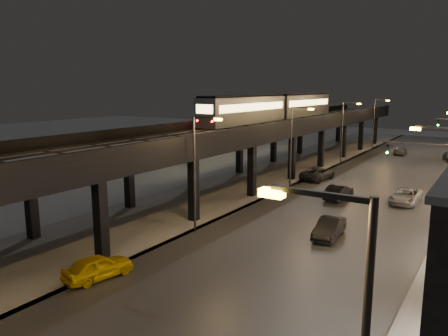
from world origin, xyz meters
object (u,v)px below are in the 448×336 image
Objects in this scene: car_taxi at (98,268)px; car_near_white at (339,193)px; car_mid_silver at (317,174)px; car_onc_silver at (329,229)px; car_onc_dark at (406,197)px; car_mid_dark at (400,151)px; subway_train at (276,107)px.

car_near_white reaches higher than car_taxi.
car_mid_silver reaches higher than car_near_white.
car_onc_silver is at bearing 118.70° from car_mid_silver.
car_mid_silver is 1.08× the size of car_onc_dark.
car_mid_dark is (4.28, 26.97, -0.12)m from car_mid_silver.
car_onc_dark is (6.85, -32.87, 0.07)m from car_mid_dark.
subway_train reaches higher than car_mid_silver.
car_near_white reaches higher than car_mid_dark.
car_onc_dark reaches higher than car_mid_dark.
car_onc_silver is at bearing 90.53° from car_mid_dark.
car_onc_dark is (20.17, -12.83, -7.66)m from subway_train.
subway_train is 25.28m from car_mid_dark.
subway_train is 8.60× the size of car_taxi.
car_onc_silver is (3.02, -11.37, -0.02)m from car_near_white.
subway_train is at bearing 149.01° from car_onc_dark.
subway_train is at bearing -31.82° from car_mid_silver.
car_near_white is 6.26m from car_onc_dark.
car_onc_silver reaches higher than car_onc_dark.
subway_train reaches higher than car_mid_dark.
car_taxi is 0.94× the size of car_mid_dark.
car_near_white is at bearing 87.19° from car_mid_dark.
subway_train is 42.00m from car_taxi.
car_near_white is (14.27, -14.92, -7.63)m from subway_train.
car_mid_dark is 46.50m from car_onc_silver.
car_near_white is 1.03× the size of car_onc_silver.
car_near_white is 0.82× the size of car_mid_silver.
car_mid_silver is (-5.23, 7.99, 0.02)m from car_near_white.
car_mid_dark is (-0.94, 34.96, -0.10)m from car_near_white.
car_mid_dark is at bearing -82.28° from car_taxi.
car_taxi reaches higher than car_mid_dark.
car_onc_dark is at bearing -32.46° from subway_train.
subway_train reaches higher than car_onc_silver.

